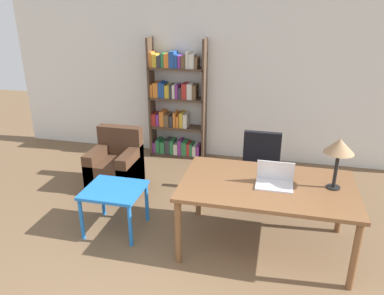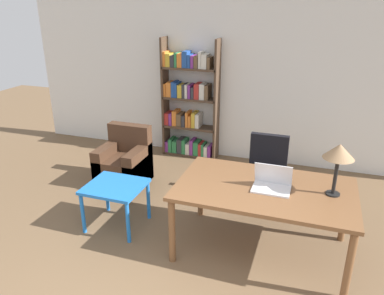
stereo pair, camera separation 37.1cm
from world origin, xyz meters
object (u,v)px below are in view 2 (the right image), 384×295
at_px(desk, 264,194).
at_px(armchair, 124,165).
at_px(bookshelf, 188,105).
at_px(laptop, 272,184).
at_px(table_lamp, 339,153).
at_px(office_chair, 266,175).
at_px(side_table_blue, 115,191).

height_order(desk, armchair, armchair).
xyz_separation_m(desk, bookshelf, (-1.64, 2.30, 0.20)).
bearing_deg(laptop, table_lamp, 7.39).
bearing_deg(desk, armchair, 156.11).
distance_m(armchair, bookshelf, 1.56).
height_order(desk, table_lamp, table_lamp).
bearing_deg(armchair, bookshelf, 68.41).
relative_size(desk, bookshelf, 0.90).
relative_size(desk, table_lamp, 3.39).
relative_size(office_chair, side_table_blue, 1.39).
xyz_separation_m(laptop, side_table_blue, (-1.78, -0.07, -0.36)).
xyz_separation_m(side_table_blue, bookshelf, (0.07, 2.37, 0.43)).
distance_m(side_table_blue, armchair, 1.15).
bearing_deg(side_table_blue, laptop, 2.10).
bearing_deg(table_lamp, laptop, -172.61).
height_order(laptop, bookshelf, bookshelf).
xyz_separation_m(office_chair, side_table_blue, (-1.58, -1.15, 0.07)).
relative_size(laptop, bookshelf, 0.19).
distance_m(laptop, armchair, 2.50).
relative_size(office_chair, bookshelf, 0.46).
bearing_deg(armchair, laptop, -23.45).
relative_size(desk, office_chair, 1.98).
relative_size(table_lamp, bookshelf, 0.27).
bearing_deg(table_lamp, desk, -174.17).
height_order(desk, office_chair, office_chair).
bearing_deg(bookshelf, side_table_blue, -91.67).
distance_m(desk, bookshelf, 2.83).
distance_m(laptop, office_chair, 1.18).
height_order(laptop, office_chair, laptop).
bearing_deg(table_lamp, bookshelf, 135.82).
height_order(desk, side_table_blue, desk).
height_order(armchair, bookshelf, bookshelf).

